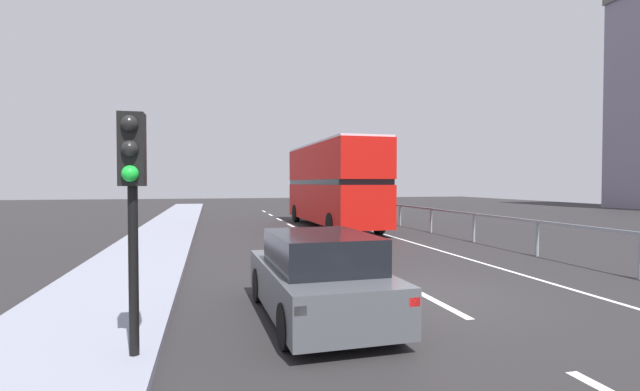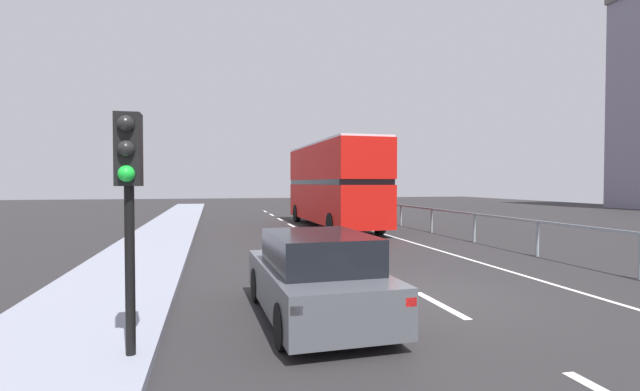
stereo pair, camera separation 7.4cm
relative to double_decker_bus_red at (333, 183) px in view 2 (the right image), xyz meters
The scene contains 7 objects.
ground_plane 14.38m from the double_decker_bus_red, 97.60° to the right, with size 73.31×120.00×0.10m, color #272526.
near_sidewalk_kerb 16.37m from the double_decker_bus_red, 119.89° to the right, with size 2.65×80.00×0.14m, color gray.
lane_paint_markings 6.07m from the double_decker_bus_red, 88.31° to the right, with size 3.45×46.00×0.01m.
bridge_side_railing 6.49m from the double_decker_bus_red, 53.00° to the right, with size 0.10×42.00×1.12m.
double_decker_bus_red is the anchor object (origin of this frame).
hatchback_car_near 15.75m from the double_decker_bus_red, 106.07° to the right, with size 1.91×4.07×1.45m.
traffic_signal_pole 17.92m from the double_decker_bus_red, 113.11° to the right, with size 0.30×0.42×3.01m.
Camera 2 is at (-4.16, -8.42, 2.29)m, focal length 25.61 mm.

